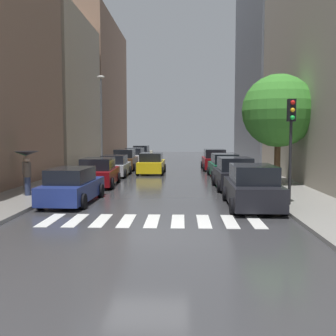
{
  "coord_description": "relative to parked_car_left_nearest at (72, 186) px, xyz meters",
  "views": [
    {
      "loc": [
        1.04,
        -11.79,
        3.01
      ],
      "look_at": [
        0.05,
        16.15,
        0.7
      ],
      "focal_mm": 42.85,
      "sensor_mm": 36.0,
      "label": 1
    }
  ],
  "objects": [
    {
      "name": "pedestrian_by_kerb",
      "position": [
        -2.45,
        1.13,
        1.0
      ],
      "size": [
        1.15,
        1.15,
        2.09
      ],
      "rotation": [
        0.0,
        0.0,
        5.7
      ],
      "color": "navy",
      "rests_on": "sidewalk_left"
    },
    {
      "name": "parked_car_left_fourth",
      "position": [
        -0.06,
        16.83,
        0.09
      ],
      "size": [
        2.02,
        4.03,
        1.78
      ],
      "rotation": [
        0.0,
        0.0,
        1.57
      ],
      "color": "brown",
      "rests_on": "ground"
    },
    {
      "name": "parked_car_left_sixth",
      "position": [
        0.06,
        29.65,
        0.08
      ],
      "size": [
        2.18,
        4.16,
        1.75
      ],
      "rotation": [
        0.0,
        0.0,
        1.53
      ],
      "color": "black",
      "rests_on": "ground"
    },
    {
      "name": "building_left_far",
      "position": [
        -7.17,
        37.65,
        8.33
      ],
      "size": [
        6.0,
        20.63,
        18.13
      ],
      "primitive_type": "cube",
      "color": "#8C6B56",
      "rests_on": "ground"
    },
    {
      "name": "pedestrian_foreground",
      "position": [
        -3.46,
        3.51,
        0.84
      ],
      "size": [
        1.02,
        1.02,
        1.95
      ],
      "rotation": [
        0.0,
        0.0,
        0.86
      ],
      "color": "gray",
      "rests_on": "sidewalk_left"
    },
    {
      "name": "parked_car_left_fifth",
      "position": [
        0.01,
        23.61,
        0.05
      ],
      "size": [
        2.21,
        4.76,
        1.68
      ],
      "rotation": [
        0.0,
        0.0,
        1.52
      ],
      "color": "silver",
      "rests_on": "ground"
    },
    {
      "name": "sidewalk_right",
      "position": [
        10.33,
        18.35,
        -0.66
      ],
      "size": [
        3.0,
        72.0,
        0.15
      ],
      "primitive_type": "cube",
      "color": "gray",
      "rests_on": "ground"
    },
    {
      "name": "taxi_midroad",
      "position": [
        2.47,
        13.63,
        0.03
      ],
      "size": [
        2.12,
        4.61,
        1.81
      ],
      "rotation": [
        0.0,
        0.0,
        1.56
      ],
      "color": "yellow",
      "rests_on": "ground"
    },
    {
      "name": "building_left_mid",
      "position": [
        -7.17,
        20.18,
        6.23
      ],
      "size": [
        6.0,
        13.14,
        13.93
      ],
      "primitive_type": "cube",
      "color": "#B2A38C",
      "rests_on": "ground"
    },
    {
      "name": "parked_car_left_nearest",
      "position": [
        0.0,
        0.0,
        0.0
      ],
      "size": [
        2.11,
        4.82,
        1.56
      ],
      "rotation": [
        0.0,
        0.0,
        1.54
      ],
      "color": "navy",
      "rests_on": "ground"
    },
    {
      "name": "ground_plane",
      "position": [
        3.83,
        18.35,
        -0.76
      ],
      "size": [
        28.0,
        72.0,
        0.04
      ],
      "primitive_type": "cube",
      "color": "#353538"
    },
    {
      "name": "crosswalk_stripes",
      "position": [
        3.83,
        -3.65,
        -0.73
      ],
      "size": [
        7.65,
        2.2,
        0.01
      ],
      "color": "silver",
      "rests_on": "ground"
    },
    {
      "name": "parked_car_right_fourth",
      "position": [
        7.63,
        17.1,
        0.09
      ],
      "size": [
        2.16,
        4.6,
        1.79
      ],
      "rotation": [
        0.0,
        0.0,
        1.58
      ],
      "color": "maroon",
      "rests_on": "ground"
    },
    {
      "name": "parked_car_right_nearest",
      "position": [
        7.77,
        -0.86,
        0.09
      ],
      "size": [
        2.2,
        4.8,
        1.78
      ],
      "rotation": [
        0.0,
        0.0,
        1.56
      ],
      "color": "black",
      "rests_on": "ground"
    },
    {
      "name": "building_right_mid",
      "position": [
        14.83,
        27.67,
        11.7
      ],
      "size": [
        6.0,
        17.99,
        24.87
      ],
      "primitive_type": "cube",
      "color": "slate",
      "rests_on": "ground"
    },
    {
      "name": "parked_car_right_second",
      "position": [
        7.77,
        4.88,
        0.09
      ],
      "size": [
        2.23,
        4.35,
        1.77
      ],
      "rotation": [
        0.0,
        0.0,
        1.59
      ],
      "color": "black",
      "rests_on": "ground"
    },
    {
      "name": "parked_car_left_third",
      "position": [
        -0.04,
        11.52,
        -0.01
      ],
      "size": [
        2.06,
        4.34,
        1.55
      ],
      "rotation": [
        0.0,
        0.0,
        1.58
      ],
      "color": "#B2B7BF",
      "rests_on": "ground"
    },
    {
      "name": "street_tree_right",
      "position": [
        10.45,
        6.21,
        3.66
      ],
      "size": [
        4.22,
        4.22,
        6.37
      ],
      "color": "#513823",
      "rests_on": "sidewalk_right"
    },
    {
      "name": "parked_car_left_second",
      "position": [
        -0.07,
        5.95,
        0.04
      ],
      "size": [
        2.29,
        4.8,
        1.66
      ],
      "rotation": [
        0.0,
        0.0,
        1.61
      ],
      "color": "maroon",
      "rests_on": "ground"
    },
    {
      "name": "parked_car_right_third",
      "position": [
        7.82,
        10.83,
        0.05
      ],
      "size": [
        2.18,
        4.78,
        1.7
      ],
      "rotation": [
        0.0,
        0.0,
        1.6
      ],
      "color": "#0C4C2D",
      "rests_on": "ground"
    },
    {
      "name": "lamp_post_left",
      "position": [
        -1.72,
        15.18,
        3.78
      ],
      "size": [
        0.6,
        0.28,
        7.65
      ],
      "color": "#595B60",
      "rests_on": "sidewalk_left"
    },
    {
      "name": "sidewalk_left",
      "position": [
        -2.67,
        18.35,
        -0.66
      ],
      "size": [
        3.0,
        72.0,
        0.15
      ],
      "primitive_type": "cube",
      "color": "gray",
      "rests_on": "ground"
    },
    {
      "name": "traffic_light_right_corner",
      "position": [
        9.28,
        -0.99,
        2.55
      ],
      "size": [
        0.3,
        0.42,
        4.3
      ],
      "color": "black",
      "rests_on": "sidewalk_right"
    }
  ]
}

